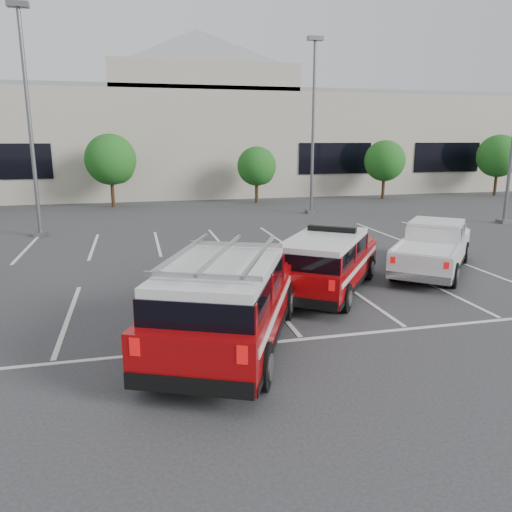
{
  "coord_description": "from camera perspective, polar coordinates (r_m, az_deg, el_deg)",
  "views": [
    {
      "loc": [
        -3.57,
        -13.01,
        4.49
      ],
      "look_at": [
        -0.11,
        1.22,
        1.05
      ],
      "focal_mm": 35.0,
      "sensor_mm": 36.0,
      "label": 1
    }
  ],
  "objects": [
    {
      "name": "stall_markings",
      "position": [
        18.42,
        -2.1,
        -0.87
      ],
      "size": [
        23.0,
        15.0,
        0.01
      ],
      "primitive_type": "cube",
      "color": "silver",
      "rests_on": "ground"
    },
    {
      "name": "tree_mid_right",
      "position": [
        36.16,
        0.2,
        10.08
      ],
      "size": [
        2.77,
        2.77,
        3.99
      ],
      "color": "#3F2B19",
      "rests_on": "ground"
    },
    {
      "name": "tree_mid_left",
      "position": [
        35.11,
        -16.13,
        10.35
      ],
      "size": [
        3.37,
        3.37,
        4.85
      ],
      "color": "#3F2B19",
      "rests_on": "ground"
    },
    {
      "name": "fire_chief_suv",
      "position": [
        15.06,
        8.12,
        -1.16
      ],
      "size": [
        4.8,
        5.56,
        1.91
      ],
      "rotation": [
        0.0,
        0.0,
        -0.63
      ],
      "color": "#8C0609",
      "rests_on": "ground"
    },
    {
      "name": "tree_far_right",
      "position": [
        45.3,
        26.01,
        10.09
      ],
      "size": [
        3.37,
        3.37,
        4.85
      ],
      "color": "#3F2B19",
      "rests_on": "ground"
    },
    {
      "name": "light_pole_mid",
      "position": [
        30.88,
        6.54,
        14.44
      ],
      "size": [
        0.9,
        0.6,
        10.24
      ],
      "color": "#59595E",
      "rests_on": "ground"
    },
    {
      "name": "ladder_suv",
      "position": [
        10.88,
        -3.34,
        -5.98
      ],
      "size": [
        4.42,
        6.22,
        2.29
      ],
      "rotation": [
        0.0,
        0.0,
        -0.41
      ],
      "color": "#8C0609",
      "rests_on": "ground"
    },
    {
      "name": "tree_right",
      "position": [
        39.75,
        14.58,
        10.33
      ],
      "size": [
        3.07,
        3.07,
        4.42
      ],
      "color": "#3F2B19",
      "rests_on": "ground"
    },
    {
      "name": "ground",
      "position": [
        14.22,
        1.58,
        -5.19
      ],
      "size": [
        120.0,
        120.0,
        0.0
      ],
      "primitive_type": "plane",
      "color": "#2D2D2F",
      "rests_on": "ground"
    },
    {
      "name": "white_pickup",
      "position": [
        18.33,
        19.54,
        0.45
      ],
      "size": [
        5.07,
        5.44,
        1.7
      ],
      "rotation": [
        0.0,
        0.0,
        -0.71
      ],
      "color": "silver",
      "rests_on": "ground"
    },
    {
      "name": "light_pole_left",
      "position": [
        25.41,
        -24.46,
        13.65
      ],
      "size": [
        0.9,
        0.6,
        10.24
      ],
      "color": "#59595E",
      "rests_on": "ground"
    },
    {
      "name": "convention_building",
      "position": [
        45.03,
        -9.15,
        13.36
      ],
      "size": [
        60.0,
        16.99,
        13.2
      ],
      "color": "#B3AA97",
      "rests_on": "ground"
    }
  ]
}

